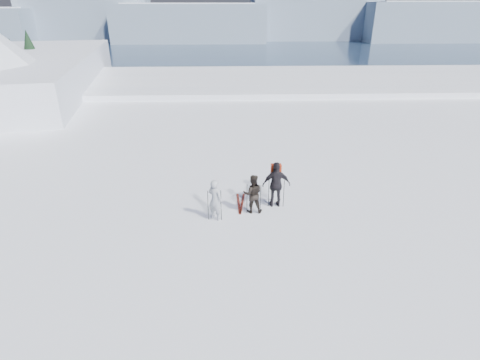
% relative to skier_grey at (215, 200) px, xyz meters
% --- Properties ---
extents(lake_basin, '(820.00, 820.00, 71.62)m').
position_rel_skier_grey_xyz_m(lake_basin, '(3.28, 27.25, -7.31)').
color(lake_basin, white).
rests_on(lake_basin, ground).
extents(far_mountain_range, '(770.00, 110.00, 53.00)m').
position_rel_skier_grey_xyz_m(far_mountain_range, '(32.88, 452.03, -8.00)').
color(far_mountain_range, slate).
rests_on(far_mountain_range, ground).
extents(skier_grey, '(0.71, 0.67, 1.62)m').
position_rel_skier_grey_xyz_m(skier_grey, '(0.00, 0.00, 0.00)').
color(skier_grey, '#969AA4').
rests_on(skier_grey, ground).
extents(skier_dark, '(0.78, 0.61, 1.57)m').
position_rel_skier_grey_xyz_m(skier_dark, '(1.44, 0.48, -0.03)').
color(skier_dark, black).
rests_on(skier_dark, ground).
extents(skier_pack, '(1.11, 0.47, 1.89)m').
position_rel_skier_grey_xyz_m(skier_pack, '(2.40, 0.92, 0.13)').
color(skier_pack, black).
rests_on(skier_pack, ground).
extents(backpack, '(0.40, 0.23, 0.52)m').
position_rel_skier_grey_xyz_m(backpack, '(2.40, 1.17, 1.33)').
color(backpack, '#BB3011').
rests_on(backpack, skier_pack).
extents(ski_poles, '(2.99, 1.03, 1.33)m').
position_rel_skier_grey_xyz_m(ski_poles, '(1.28, 0.39, -0.20)').
color(ski_poles, black).
rests_on(ski_poles, ground).
extents(skis_loose, '(0.36, 1.70, 0.03)m').
position_rel_skier_grey_xyz_m(skis_loose, '(0.99, 1.12, -0.80)').
color(skis_loose, black).
rests_on(skis_loose, ground).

